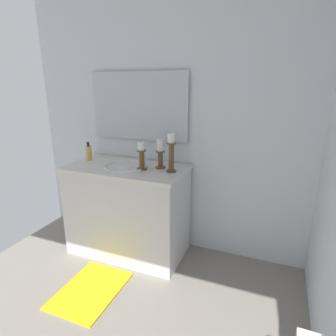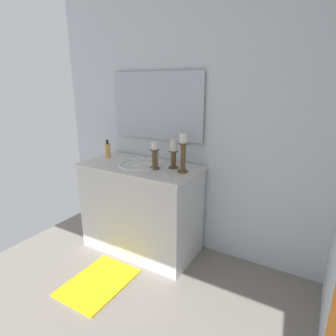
{
  "view_description": "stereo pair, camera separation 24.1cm",
  "coord_description": "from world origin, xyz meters",
  "px_view_note": "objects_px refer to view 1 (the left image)",
  "views": [
    {
      "loc": [
        1.08,
        1.02,
        1.58
      ],
      "look_at": [
        -0.41,
        0.42,
        1.09
      ],
      "focal_mm": 29.92,
      "sensor_mm": 36.0,
      "label": 1
    },
    {
      "loc": [
        0.98,
        1.24,
        1.58
      ],
      "look_at": [
        -0.41,
        0.42,
        1.09
      ],
      "focal_mm": 29.92,
      "sensor_mm": 36.0,
      "label": 2
    }
  ],
  "objects_px": {
    "candle_holder_tall": "(171,152)",
    "candle_holder_mid": "(142,156)",
    "soap_bottle": "(89,153)",
    "vanity_cabinet": "(128,210)",
    "sink_basin": "(126,171)",
    "mirror": "(138,106)",
    "candle_holder_short": "(160,153)",
    "bath_mat": "(91,290)"
  },
  "relations": [
    {
      "from": "candle_holder_tall",
      "to": "candle_holder_short",
      "type": "xyz_separation_m",
      "value": [
        -0.06,
        -0.13,
        -0.04
      ]
    },
    {
      "from": "sink_basin",
      "to": "candle_holder_short",
      "type": "distance_m",
      "value": 0.36
    },
    {
      "from": "candle_holder_tall",
      "to": "candle_holder_mid",
      "type": "height_order",
      "value": "candle_holder_tall"
    },
    {
      "from": "candle_holder_tall",
      "to": "vanity_cabinet",
      "type": "bearing_deg",
      "value": -88.65
    },
    {
      "from": "mirror",
      "to": "soap_bottle",
      "type": "height_order",
      "value": "mirror"
    },
    {
      "from": "vanity_cabinet",
      "to": "candle_holder_mid",
      "type": "xyz_separation_m",
      "value": [
        0.03,
        0.18,
        0.55
      ]
    },
    {
      "from": "mirror",
      "to": "sink_basin",
      "type": "bearing_deg",
      "value": 0.2
    },
    {
      "from": "mirror",
      "to": "candle_holder_tall",
      "type": "height_order",
      "value": "mirror"
    },
    {
      "from": "mirror",
      "to": "candle_holder_mid",
      "type": "relative_size",
      "value": 4.11
    },
    {
      "from": "vanity_cabinet",
      "to": "bath_mat",
      "type": "xyz_separation_m",
      "value": [
        0.62,
        0.0,
        -0.42
      ]
    },
    {
      "from": "bath_mat",
      "to": "vanity_cabinet",
      "type": "bearing_deg",
      "value": -180.0
    },
    {
      "from": "candle_holder_short",
      "to": "soap_bottle",
      "type": "bearing_deg",
      "value": -88.82
    },
    {
      "from": "sink_basin",
      "to": "candle_holder_mid",
      "type": "distance_m",
      "value": 0.24
    },
    {
      "from": "sink_basin",
      "to": "mirror",
      "type": "xyz_separation_m",
      "value": [
        -0.28,
        -0.0,
        0.55
      ]
    },
    {
      "from": "vanity_cabinet",
      "to": "candle_holder_short",
      "type": "xyz_separation_m",
      "value": [
        -0.08,
        0.31,
        0.56
      ]
    },
    {
      "from": "bath_mat",
      "to": "sink_basin",
      "type": "bearing_deg",
      "value": 179.91
    },
    {
      "from": "candle_holder_tall",
      "to": "candle_holder_mid",
      "type": "xyz_separation_m",
      "value": [
        0.04,
        -0.26,
        -0.05
      ]
    },
    {
      "from": "sink_basin",
      "to": "soap_bottle",
      "type": "height_order",
      "value": "soap_bottle"
    },
    {
      "from": "candle_holder_tall",
      "to": "soap_bottle",
      "type": "height_order",
      "value": "candle_holder_tall"
    },
    {
      "from": "candle_holder_tall",
      "to": "mirror",
      "type": "bearing_deg",
      "value": -121.64
    },
    {
      "from": "candle_holder_short",
      "to": "candle_holder_mid",
      "type": "xyz_separation_m",
      "value": [
        0.1,
        -0.13,
        -0.01
      ]
    },
    {
      "from": "vanity_cabinet",
      "to": "candle_holder_tall",
      "type": "height_order",
      "value": "candle_holder_tall"
    },
    {
      "from": "vanity_cabinet",
      "to": "candle_holder_short",
      "type": "height_order",
      "value": "candle_holder_short"
    },
    {
      "from": "candle_holder_short",
      "to": "soap_bottle",
      "type": "relative_size",
      "value": 1.42
    },
    {
      "from": "candle_holder_short",
      "to": "bath_mat",
      "type": "relative_size",
      "value": 0.43
    },
    {
      "from": "candle_holder_tall",
      "to": "candle_holder_short",
      "type": "height_order",
      "value": "candle_holder_tall"
    },
    {
      "from": "candle_holder_short",
      "to": "bath_mat",
      "type": "xyz_separation_m",
      "value": [
        0.7,
        -0.31,
        -0.99
      ]
    },
    {
      "from": "vanity_cabinet",
      "to": "bath_mat",
      "type": "relative_size",
      "value": 1.86
    },
    {
      "from": "soap_bottle",
      "to": "vanity_cabinet",
      "type": "bearing_deg",
      "value": 82.33
    },
    {
      "from": "sink_basin",
      "to": "candle_holder_mid",
      "type": "height_order",
      "value": "candle_holder_mid"
    },
    {
      "from": "mirror",
      "to": "candle_holder_tall",
      "type": "bearing_deg",
      "value": 58.36
    },
    {
      "from": "vanity_cabinet",
      "to": "candle_holder_tall",
      "type": "xyz_separation_m",
      "value": [
        -0.01,
        0.44,
        0.6
      ]
    },
    {
      "from": "candle_holder_tall",
      "to": "candle_holder_mid",
      "type": "bearing_deg",
      "value": -81.93
    },
    {
      "from": "sink_basin",
      "to": "soap_bottle",
      "type": "distance_m",
      "value": 0.46
    },
    {
      "from": "sink_basin",
      "to": "mirror",
      "type": "height_order",
      "value": "mirror"
    },
    {
      "from": "mirror",
      "to": "bath_mat",
      "type": "distance_m",
      "value": 1.64
    },
    {
      "from": "mirror",
      "to": "candle_holder_mid",
      "type": "xyz_separation_m",
      "value": [
        0.31,
        0.18,
        -0.39
      ]
    },
    {
      "from": "sink_basin",
      "to": "candle_holder_short",
      "type": "height_order",
      "value": "candle_holder_short"
    },
    {
      "from": "candle_holder_tall",
      "to": "sink_basin",
      "type": "bearing_deg",
      "value": -88.65
    },
    {
      "from": "candle_holder_short",
      "to": "vanity_cabinet",
      "type": "bearing_deg",
      "value": -76.34
    },
    {
      "from": "candle_holder_tall",
      "to": "candle_holder_mid",
      "type": "distance_m",
      "value": 0.27
    },
    {
      "from": "vanity_cabinet",
      "to": "mirror",
      "type": "xyz_separation_m",
      "value": [
        -0.28,
        0.0,
        0.94
      ]
    }
  ]
}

